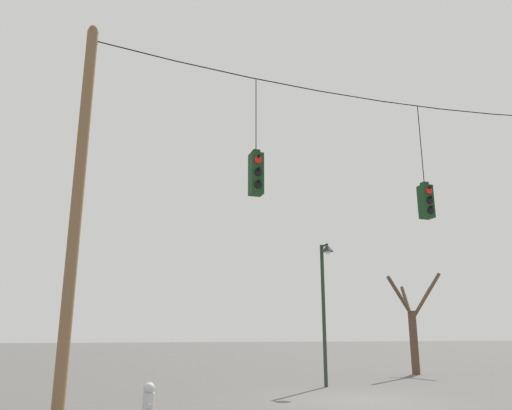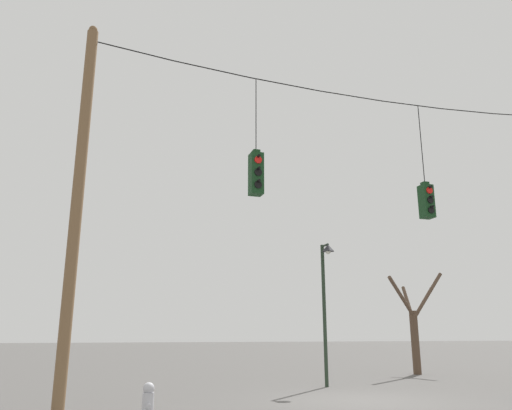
{
  "view_description": "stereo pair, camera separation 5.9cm",
  "coord_description": "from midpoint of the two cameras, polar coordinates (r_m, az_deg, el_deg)",
  "views": [
    {
      "loc": [
        -6.9,
        -12.1,
        1.64
      ],
      "look_at": [
        -2.96,
        -0.23,
        4.9
      ],
      "focal_mm": 35.0,
      "sensor_mm": 36.0,
      "label": 1
    },
    {
      "loc": [
        -6.85,
        -12.12,
        1.64
      ],
      "look_at": [
        -2.96,
        -0.23,
        4.9
      ],
      "focal_mm": 35.0,
      "sensor_mm": 36.0,
      "label": 2
    }
  ],
  "objects": [
    {
      "name": "fire_hydrant",
      "position": [
        10.42,
        -12.08,
        -21.23
      ],
      "size": [
        0.22,
        0.3,
        0.75
      ],
      "color": "silver",
      "rests_on": "ground_plane"
    },
    {
      "name": "traffic_light_near_left_pole",
      "position": [
        15.49,
        19.01,
        0.5
      ],
      "size": [
        0.34,
        0.46,
        3.57
      ],
      "color": "#143819"
    },
    {
      "name": "street_lamp",
      "position": [
        17.1,
        8.09,
        -9.12
      ],
      "size": [
        0.41,
        0.71,
        4.64
      ],
      "color": "#233323",
      "rests_on": "ground_plane"
    },
    {
      "name": "traffic_light_near_right_pole",
      "position": [
        13.17,
        0.14,
        3.68
      ],
      "size": [
        0.34,
        0.46,
        3.35
      ],
      "color": "#143819"
    },
    {
      "name": "utility_pole_left",
      "position": [
        12.26,
        -19.64,
        0.33
      ],
      "size": [
        0.27,
        0.27,
        9.26
      ],
      "color": "brown",
      "rests_on": "ground_plane"
    },
    {
      "name": "ground_plane",
      "position": [
        14.02,
        12.23,
        -21.0
      ],
      "size": [
        200.0,
        200.0,
        0.0
      ],
      "primitive_type": "plane",
      "color": "#565451"
    },
    {
      "name": "span_wire",
      "position": [
        15.39,
        10.92,
        12.56
      ],
      "size": [
        14.66,
        0.03,
        0.41
      ],
      "color": "black"
    },
    {
      "name": "bare_tree",
      "position": [
        23.29,
        17.78,
        -12.91
      ],
      "size": [
        3.38,
        2.37,
        4.34
      ],
      "color": "brown",
      "rests_on": "ground_plane"
    }
  ]
}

